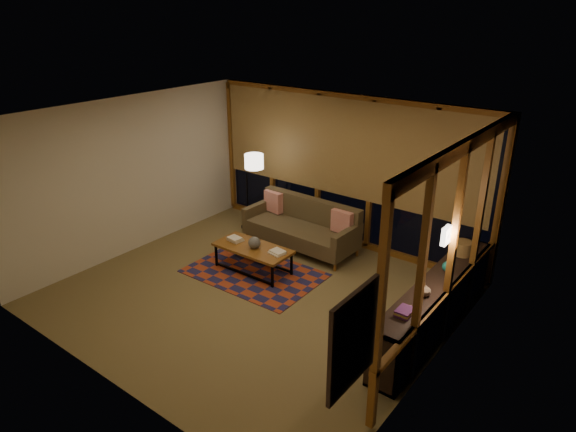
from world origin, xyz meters
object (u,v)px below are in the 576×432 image
Objects in this scene: coffee_table at (253,259)px; sofa at (300,226)px; floor_lamp at (247,189)px; bookshelf at (435,306)px.

sofa is at bearing 84.42° from coffee_table.
floor_lamp is (-1.25, 1.29, 0.57)m from coffee_table.
bookshelf is at bearing -17.23° from sofa.
floor_lamp is 4.42m from bookshelf.
bookshelf is (3.01, 0.20, 0.16)m from coffee_table.
coffee_table is at bearing -20.51° from floor_lamp.
floor_lamp is at bearing 165.62° from bookshelf.
sofa is 1.20m from coffee_table.
floor_lamp is 0.52× the size of bookshelf.
coffee_table is 1.89m from floor_lamp.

